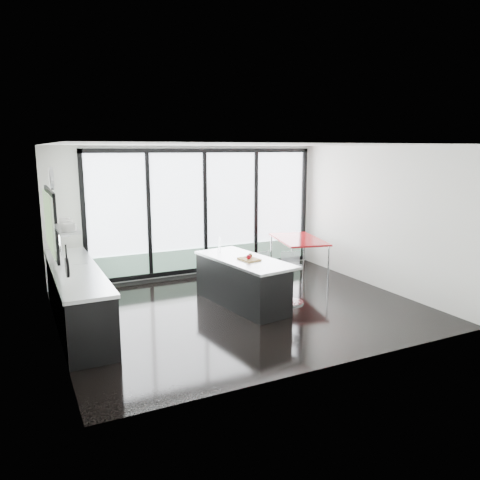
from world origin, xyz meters
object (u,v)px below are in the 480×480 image
bar_stool_near (291,284)px  bar_stool_far (268,279)px  island (241,281)px  red_table (298,257)px

bar_stool_near → bar_stool_far: 0.61m
island → red_table: bearing=31.1°
bar_stool_far → red_table: 1.55m
red_table → bar_stool_near: bearing=-126.7°
bar_stool_near → red_table: bearing=74.6°
bar_stool_near → red_table: red_table is taller
bar_stool_near → bar_stool_far: bar_stool_near is taller
island → bar_stool_far: size_ratio=3.39×
bar_stool_far → red_table: red_table is taller
bar_stool_near → red_table: 1.87m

